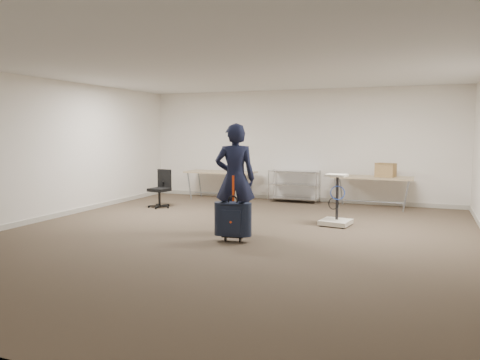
% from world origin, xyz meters
% --- Properties ---
extents(ground, '(9.00, 9.00, 0.00)m').
position_xyz_m(ground, '(0.00, 0.00, 0.00)').
color(ground, '#4E402F').
rests_on(ground, ground).
extents(room_shell, '(8.00, 9.00, 9.00)m').
position_xyz_m(room_shell, '(0.00, 1.38, 0.05)').
color(room_shell, white).
rests_on(room_shell, ground).
extents(folding_table_left, '(1.80, 0.75, 0.73)m').
position_xyz_m(folding_table_left, '(-1.90, 3.95, 0.68)').
color(folding_table_left, '#9D8960').
rests_on(folding_table_left, ground).
extents(folding_table_right, '(1.80, 0.75, 0.73)m').
position_xyz_m(folding_table_right, '(1.90, 3.95, 0.68)').
color(folding_table_right, '#9D8960').
rests_on(folding_table_right, ground).
extents(wire_shelf, '(1.22, 0.47, 0.80)m').
position_xyz_m(wire_shelf, '(0.00, 4.20, 0.44)').
color(wire_shelf, silver).
rests_on(wire_shelf, ground).
extents(person, '(0.80, 0.66, 1.90)m').
position_xyz_m(person, '(-0.06, 0.39, 0.95)').
color(person, black).
rests_on(person, ground).
extents(suitcase, '(0.41, 0.27, 1.07)m').
position_xyz_m(suitcase, '(0.17, -0.26, 0.36)').
color(suitcase, black).
rests_on(suitcase, ground).
extents(office_chair, '(0.53, 0.53, 0.88)m').
position_xyz_m(office_chair, '(-2.70, 2.28, 0.27)').
color(office_chair, black).
rests_on(office_chair, ground).
extents(equipment_cart, '(0.60, 0.60, 0.97)m').
position_xyz_m(equipment_cart, '(1.48, 1.65, 0.25)').
color(equipment_cart, beige).
rests_on(equipment_cart, ground).
extents(cardboard_box, '(0.48, 0.40, 0.31)m').
position_xyz_m(cardboard_box, '(2.18, 4.02, 0.89)').
color(cardboard_box, '#986946').
rests_on(cardboard_box, folding_table_right).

